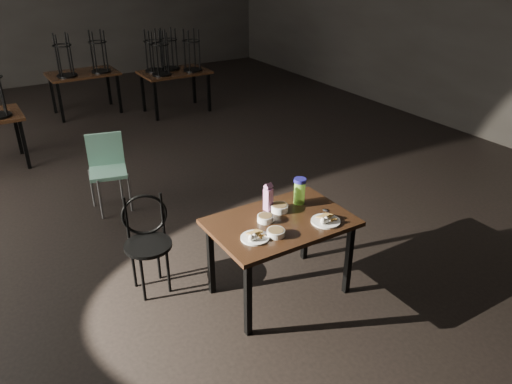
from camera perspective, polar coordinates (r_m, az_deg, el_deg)
main_table at (r=4.29m, az=2.82°, el=-4.19°), size 1.20×0.80×0.75m
plate_left at (r=3.98m, az=-0.13°, el=-5.11°), size 0.23×0.23×0.07m
plate_right at (r=4.25m, az=7.98°, el=-3.17°), size 0.25×0.25×0.08m
bowl_near at (r=4.22m, az=1.06°, el=-3.01°), size 0.14×0.14×0.05m
bowl_far at (r=4.38m, az=2.70°, el=-1.81°), size 0.15×0.15×0.06m
bowl_big at (r=4.02m, az=2.28°, el=-4.66°), size 0.15×0.15×0.05m
juice_carton at (r=4.35m, az=1.41°, el=-0.65°), size 0.08×0.08×0.26m
water_bottle at (r=4.48m, az=5.00°, el=0.15°), size 0.13×0.13×0.24m
spoon at (r=4.42m, az=8.05°, el=-2.16°), size 0.05×0.21×0.01m
bentwood_chair at (r=4.55m, az=-12.36°, el=-4.95°), size 0.46×0.45×0.89m
school_chair at (r=6.07m, az=-16.65°, el=2.97°), size 0.50×0.50×0.89m
bg_table_right at (r=9.41m, az=-9.52°, el=13.74°), size 1.20×0.80×1.48m
bg_table_far at (r=9.69m, az=-19.18°, el=12.74°), size 1.20×0.80×1.48m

